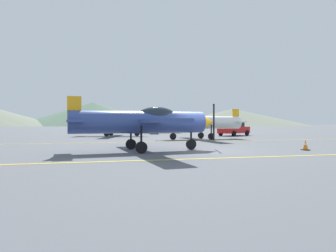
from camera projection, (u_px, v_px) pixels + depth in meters
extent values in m
plane|color=#54565B|center=(203.00, 150.00, 16.31)|extent=(400.00, 400.00, 0.00)
cube|color=yellow|center=(233.00, 158.00, 12.77)|extent=(80.00, 0.16, 0.01)
cube|color=yellow|center=(170.00, 142.00, 23.72)|extent=(80.00, 0.16, 0.01)
cylinder|color=#33478C|center=(140.00, 122.00, 15.77)|extent=(7.42, 1.96, 1.19)
cone|color=#F2A519|center=(207.00, 122.00, 17.13)|extent=(0.86, 1.08, 1.01)
cube|color=black|center=(214.00, 122.00, 17.27)|extent=(0.06, 0.13, 2.16)
ellipsoid|color=#1E2833|center=(157.00, 116.00, 16.09)|extent=(2.25, 1.19, 0.97)
cube|color=#33478C|center=(147.00, 121.00, 15.91)|extent=(2.19, 9.56, 0.17)
cube|color=#33478C|center=(74.00, 121.00, 14.64)|extent=(1.05, 2.87, 0.11)
cube|color=#F2A519|center=(74.00, 109.00, 14.64)|extent=(0.69, 0.20, 1.29)
cylinder|color=black|center=(191.00, 135.00, 16.79)|extent=(0.11, 0.11, 1.08)
cylinder|color=black|center=(191.00, 144.00, 16.80)|extent=(0.61, 0.19, 0.60)
cylinder|color=black|center=(141.00, 137.00, 14.59)|extent=(0.11, 0.11, 1.08)
cylinder|color=black|center=(141.00, 147.00, 14.59)|extent=(0.61, 0.19, 0.60)
cylinder|color=black|center=(131.00, 135.00, 16.82)|extent=(0.11, 0.11, 1.08)
cylinder|color=black|center=(131.00, 144.00, 16.83)|extent=(0.61, 0.19, 0.60)
cylinder|color=white|center=(204.00, 122.00, 27.50)|extent=(7.38, 1.58, 1.19)
cone|color=#F2A519|center=(162.00, 122.00, 26.34)|extent=(0.81, 1.05, 1.01)
cube|color=black|center=(157.00, 122.00, 26.22)|extent=(0.05, 0.13, 2.16)
ellipsoid|color=#1E2833|center=(194.00, 119.00, 27.22)|extent=(2.21, 1.09, 0.97)
cube|color=white|center=(199.00, 122.00, 27.38)|extent=(1.70, 9.54, 0.17)
cube|color=white|center=(236.00, 122.00, 28.46)|extent=(0.91, 2.84, 0.11)
cube|color=#F2A519|center=(236.00, 116.00, 28.45)|extent=(0.69, 0.17, 1.29)
cylinder|color=black|center=(173.00, 130.00, 26.65)|extent=(0.11, 0.11, 1.08)
cylinder|color=black|center=(173.00, 136.00, 26.65)|extent=(0.61, 0.16, 0.60)
cylinder|color=black|center=(201.00, 130.00, 28.71)|extent=(0.11, 0.11, 1.08)
cylinder|color=black|center=(201.00, 135.00, 28.71)|extent=(0.61, 0.16, 0.60)
cylinder|color=black|center=(211.00, 130.00, 26.44)|extent=(0.11, 0.11, 1.08)
cylinder|color=black|center=(211.00, 136.00, 26.44)|extent=(0.61, 0.16, 0.60)
cylinder|color=#33478C|center=(111.00, 123.00, 33.69)|extent=(7.40, 2.96, 1.19)
cone|color=#1E8C3F|center=(146.00, 123.00, 33.64)|extent=(0.98, 1.16, 1.01)
cube|color=black|center=(150.00, 123.00, 33.63)|extent=(0.07, 0.14, 2.16)
ellipsoid|color=#1E2833|center=(119.00, 119.00, 33.67)|extent=(2.33, 1.47, 0.97)
cube|color=#33478C|center=(114.00, 122.00, 33.68)|extent=(3.49, 9.49, 0.17)
cube|color=#33478C|center=(82.00, 122.00, 33.74)|extent=(1.42, 2.90, 0.11)
cube|color=#1E8C3F|center=(82.00, 117.00, 33.73)|extent=(0.69, 0.29, 1.29)
cylinder|color=black|center=(137.00, 129.00, 33.66)|extent=(0.11, 0.11, 1.08)
cylinder|color=black|center=(137.00, 134.00, 33.66)|extent=(0.62, 0.27, 0.60)
cylinder|color=black|center=(107.00, 129.00, 32.52)|extent=(0.11, 0.11, 1.08)
cylinder|color=black|center=(107.00, 134.00, 32.52)|extent=(0.62, 0.27, 0.60)
cylinder|color=black|center=(111.00, 129.00, 34.89)|extent=(0.11, 0.11, 1.08)
cylinder|color=black|center=(111.00, 133.00, 34.89)|extent=(0.62, 0.27, 0.60)
cylinder|color=#33478C|center=(156.00, 123.00, 44.54)|extent=(7.41, 1.93, 1.19)
cone|color=#F2A519|center=(129.00, 123.00, 44.00)|extent=(0.85, 1.08, 1.01)
cube|color=black|center=(126.00, 123.00, 43.94)|extent=(0.06, 0.13, 2.16)
ellipsoid|color=#1E2833|center=(149.00, 120.00, 44.41)|extent=(2.24, 1.18, 0.97)
cube|color=#33478C|center=(153.00, 122.00, 44.48)|extent=(2.14, 9.56, 0.17)
cube|color=#33478C|center=(177.00, 122.00, 44.99)|extent=(1.04, 2.87, 0.11)
cube|color=#F2A519|center=(177.00, 118.00, 44.98)|extent=(0.69, 0.20, 1.29)
cylinder|color=black|center=(136.00, 127.00, 44.14)|extent=(0.11, 0.11, 1.08)
cylinder|color=black|center=(136.00, 131.00, 44.15)|extent=(0.61, 0.19, 0.60)
cylinder|color=black|center=(156.00, 127.00, 45.75)|extent=(0.11, 0.11, 1.08)
cylinder|color=black|center=(156.00, 131.00, 45.76)|extent=(0.61, 0.19, 0.60)
cylinder|color=black|center=(158.00, 127.00, 43.40)|extent=(0.11, 0.11, 1.08)
cylinder|color=black|center=(158.00, 131.00, 43.41)|extent=(0.61, 0.19, 0.60)
cube|color=red|center=(234.00, 130.00, 34.86)|extent=(4.61, 3.77, 0.75)
cube|color=black|center=(233.00, 124.00, 34.74)|extent=(2.88, 2.61, 0.55)
cylinder|color=black|center=(247.00, 133.00, 35.22)|extent=(0.66, 0.52, 0.64)
cylinder|color=black|center=(234.00, 133.00, 36.50)|extent=(0.66, 0.52, 0.64)
cylinder|color=black|center=(234.00, 133.00, 33.22)|extent=(0.66, 0.52, 0.64)
cylinder|color=black|center=(221.00, 133.00, 34.50)|extent=(0.66, 0.52, 0.64)
cube|color=black|center=(305.00, 150.00, 16.41)|extent=(0.36, 0.36, 0.04)
cone|color=orange|center=(305.00, 145.00, 16.41)|extent=(0.29, 0.29, 0.55)
cylinder|color=white|center=(305.00, 144.00, 16.41)|extent=(0.20, 0.20, 0.08)
cone|color=#4C6651|center=(93.00, 114.00, 164.14)|extent=(80.35, 80.35, 13.03)
cone|color=slate|center=(233.00, 117.00, 169.29)|extent=(82.55, 82.55, 9.48)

